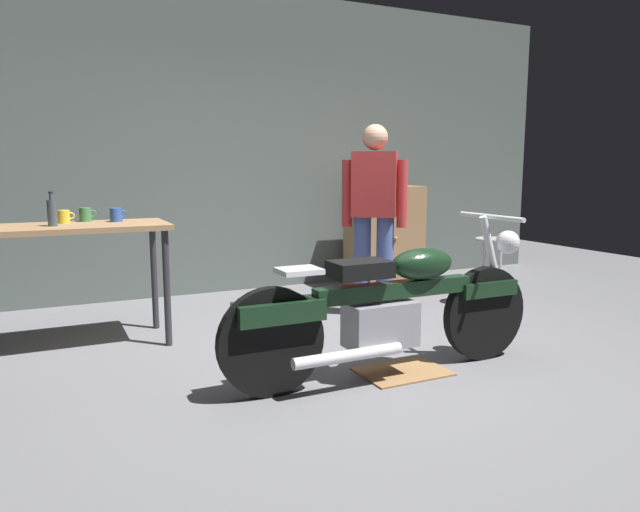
% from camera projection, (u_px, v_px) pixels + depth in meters
% --- Properties ---
extents(ground_plane, '(12.00, 12.00, 0.00)m').
position_uv_depth(ground_plane, '(363.00, 369.00, 3.83)').
color(ground_plane, slate).
extents(back_wall, '(8.00, 0.12, 3.10)m').
position_uv_depth(back_wall, '(231.00, 144.00, 6.09)').
color(back_wall, '#56605B').
rests_on(back_wall, ground_plane).
extents(workbench, '(1.30, 0.64, 0.90)m').
position_uv_depth(workbench, '(75.00, 240.00, 4.20)').
color(workbench, '#99724C').
rests_on(workbench, ground_plane).
extents(motorcycle, '(2.19, 0.60, 1.00)m').
position_uv_depth(motorcycle, '(390.00, 306.00, 3.65)').
color(motorcycle, black).
rests_on(motorcycle, ground_plane).
extents(person_standing, '(0.47, 0.40, 1.67)m').
position_uv_depth(person_standing, '(374.00, 211.00, 5.09)').
color(person_standing, '#475997').
rests_on(person_standing, ground_plane).
extents(shop_stool, '(0.32, 0.32, 0.64)m').
position_uv_depth(shop_stool, '(492.00, 253.00, 5.56)').
color(shop_stool, '#B2B2B7').
rests_on(shop_stool, ground_plane).
extents(wooden_dresser, '(0.80, 0.47, 1.10)m').
position_uv_depth(wooden_dresser, '(384.00, 236.00, 6.47)').
color(wooden_dresser, '#99724C').
rests_on(wooden_dresser, ground_plane).
extents(drip_tray, '(0.56, 0.40, 0.01)m').
position_uv_depth(drip_tray, '(402.00, 371.00, 3.76)').
color(drip_tray, olive).
rests_on(drip_tray, ground_plane).
extents(mug_yellow_tall, '(0.12, 0.09, 0.10)m').
position_uv_depth(mug_yellow_tall, '(64.00, 217.00, 4.27)').
color(mug_yellow_tall, yellow).
rests_on(mug_yellow_tall, workbench).
extents(mug_green_speckled, '(0.12, 0.09, 0.10)m').
position_uv_depth(mug_green_speckled, '(86.00, 215.00, 4.41)').
color(mug_green_speckled, '#3D7F4C').
rests_on(mug_green_speckled, workbench).
extents(mug_blue_enamel, '(0.12, 0.09, 0.10)m').
position_uv_depth(mug_blue_enamel, '(116.00, 215.00, 4.40)').
color(mug_blue_enamel, '#2D51AD').
rests_on(mug_blue_enamel, workbench).
extents(bottle, '(0.06, 0.06, 0.24)m').
position_uv_depth(bottle, '(52.00, 212.00, 4.06)').
color(bottle, '#3F4C59').
rests_on(bottle, workbench).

